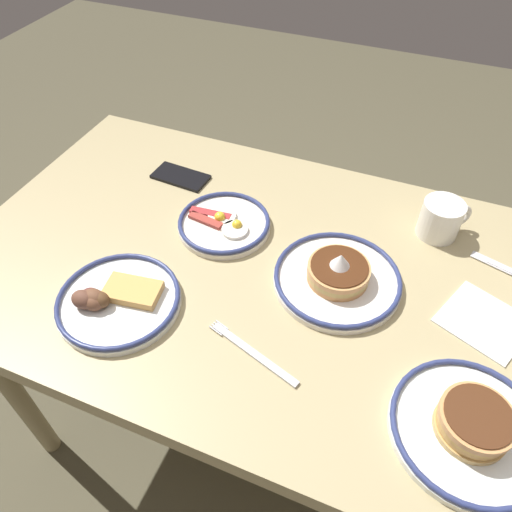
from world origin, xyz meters
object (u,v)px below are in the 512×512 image
Objects in this scene: plate_far_companion at (116,300)px; plate_far_side at (338,277)px; cell_phone at (181,177)px; paper_napkin at (484,321)px; fork_near at (252,352)px; plate_center_pancakes at (470,427)px; coffee_mug at (441,218)px; plate_near_main at (224,223)px.

plate_far_side is (-0.39, -0.22, 0.00)m from plate_far_companion.
paper_napkin is at bearing 170.22° from cell_phone.
paper_napkin is 0.45m from fork_near.
plate_center_pancakes reaches higher than plate_far_companion.
plate_center_pancakes is 0.97× the size of plate_far_side.
coffee_mug is (-0.56, -0.46, 0.03)m from plate_far_companion.
plate_center_pancakes is at bearing 103.47° from coffee_mug.
plate_near_main is 0.35m from fork_near.
coffee_mug reaches higher than plate_far_companion.
fork_near is at bearing -1.10° from plate_center_pancakes.
plate_near_main is 1.08× the size of fork_near.
plate_far_companion is 0.29m from fork_near.
coffee_mug is at bearing -141.01° from plate_far_companion.
plate_near_main is 0.58m from paper_napkin.
coffee_mug is at bearing -61.73° from paper_napkin.
plate_center_pancakes is at bearing 179.12° from plate_far_companion.
plate_center_pancakes is 1.78× the size of cell_phone.
plate_center_pancakes reaches higher than paper_napkin.
fork_near is (-0.38, 0.42, -0.00)m from cell_phone.
cell_phone reaches higher than paper_napkin.
plate_far_side reaches higher than paper_napkin.
cell_phone is 0.96× the size of paper_napkin.
plate_far_side is 1.77× the size of paper_napkin.
cell_phone is at bearing 3.39° from coffee_mug.
plate_center_pancakes reaches higher than plate_near_main.
plate_far_companion is at bearing 18.81° from paper_napkin.
plate_far_companion is (0.10, 0.29, 0.00)m from plate_near_main.
fork_near is (-0.29, 0.00, -0.01)m from plate_far_companion.
cell_phone is at bearing -29.50° from plate_center_pancakes.
paper_napkin is at bearing 174.53° from plate_near_main.
paper_napkin is (-0.76, 0.18, -0.00)m from cell_phone.
coffee_mug is at bearing -172.80° from cell_phone.
cell_phone is (0.08, -0.42, -0.01)m from plate_far_companion.
coffee_mug is (0.11, -0.47, 0.02)m from plate_center_pancakes.
coffee_mug is at bearing -120.41° from fork_near.
plate_near_main reaches higher than paper_napkin.
plate_near_main is 0.31m from plate_far_companion.
plate_near_main is at bearing -5.47° from paper_napkin.
plate_center_pancakes is 0.38m from fork_near.
plate_center_pancakes is 0.37m from plate_far_side.
coffee_mug reaches higher than paper_napkin.
plate_center_pancakes is 1.28× the size of fork_near.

